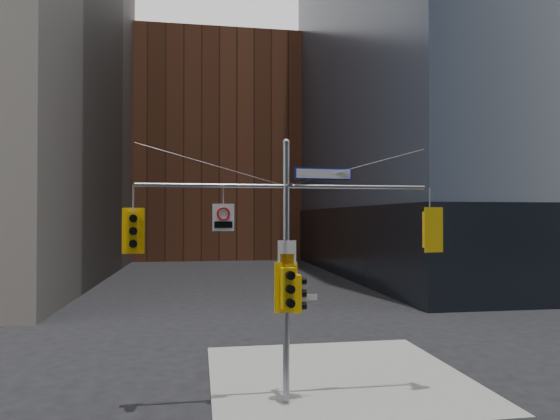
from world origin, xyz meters
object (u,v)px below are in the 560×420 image
object	(u,v)px
traffic_light_west_arm	(133,231)
traffic_light_east_arm	(430,230)
signal_assembly	(286,244)
traffic_light_pole_front	(288,288)
street_sign_blade	(323,174)
traffic_light_pole_side	(298,293)
regulatory_sign_arm	(223,217)

from	to	relation	value
traffic_light_west_arm	traffic_light_east_arm	world-z (taller)	traffic_light_east_arm
signal_assembly	traffic_light_pole_front	xyz separation A→B (m)	(-0.00, -0.27, -1.15)
signal_assembly	traffic_light_east_arm	xyz separation A→B (m)	(4.17, 0.00, 0.38)
traffic_light_west_arm	traffic_light_pole_front	xyz separation A→B (m)	(4.03, -0.28, -1.54)
signal_assembly	street_sign_blade	distance (m)	2.20
traffic_light_pole_side	regulatory_sign_arm	size ratio (longest dim) A/B	1.41
traffic_light_east_arm	street_sign_blade	world-z (taller)	street_sign_blade
regulatory_sign_arm	signal_assembly	bearing A→B (deg)	-5.94
traffic_light_pole_side	traffic_light_pole_front	distance (m)	0.47
traffic_light_west_arm	street_sign_blade	distance (m)	5.31
traffic_light_west_arm	street_sign_blade	bearing A→B (deg)	-6.82
street_sign_blade	traffic_light_pole_front	bearing A→B (deg)	-170.44
traffic_light_east_arm	traffic_light_pole_side	world-z (taller)	traffic_light_east_arm
signal_assembly	regulatory_sign_arm	distance (m)	1.86
signal_assembly	street_sign_blade	xyz separation A→B (m)	(1.05, 0.00, 1.93)
signal_assembly	regulatory_sign_arm	bearing A→B (deg)	-179.32
traffic_light_pole_side	traffic_light_pole_front	bearing A→B (deg)	129.22
traffic_light_pole_front	street_sign_blade	world-z (taller)	street_sign_blade
traffic_light_east_arm	traffic_light_west_arm	bearing A→B (deg)	-11.59
signal_assembly	traffic_light_pole_side	size ratio (longest dim) A/B	7.83
traffic_light_west_arm	traffic_light_east_arm	size ratio (longest dim) A/B	0.95
traffic_light_pole_side	regulatory_sign_arm	xyz separation A→B (m)	(-2.03, -0.03, 2.10)
traffic_light_pole_side	regulatory_sign_arm	distance (m)	2.92
traffic_light_east_arm	regulatory_sign_arm	size ratio (longest dim) A/B	1.75
signal_assembly	traffic_light_east_arm	size ratio (longest dim) A/B	6.27
traffic_light_east_arm	regulatory_sign_arm	bearing A→B (deg)	-11.30
traffic_light_west_arm	signal_assembly	bearing A→B (deg)	-6.89
signal_assembly	traffic_light_pole_side	distance (m)	1.38
signal_assembly	traffic_light_west_arm	distance (m)	4.05
traffic_light_west_arm	traffic_light_pole_side	bearing A→B (deg)	-6.77
signal_assembly	traffic_light_east_arm	distance (m)	4.19
street_sign_blade	traffic_light_pole_side	bearing A→B (deg)	174.74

